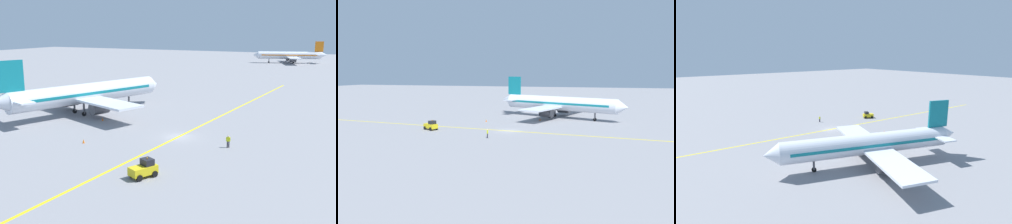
# 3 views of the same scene
# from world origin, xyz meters

# --- Properties ---
(ground_plane) EXTENTS (400.00, 400.00, 0.00)m
(ground_plane) POSITION_xyz_m (0.00, 0.00, 0.00)
(ground_plane) COLOR gray
(apron_yellow_centreline) EXTENTS (10.22, 119.63, 0.01)m
(apron_yellow_centreline) POSITION_xyz_m (0.00, 0.00, 0.00)
(apron_yellow_centreline) COLOR yellow
(apron_yellow_centreline) RESTS_ON ground
(airplane_at_gate) EXTENTS (28.09, 34.37, 10.60)m
(airplane_at_gate) POSITION_xyz_m (-21.89, 7.23, 3.71)
(airplane_at_gate) COLOR silver
(airplane_at_gate) RESTS_ON ground
(airplane_distant_taxiing) EXTENTS (31.19, 25.41, 9.54)m
(airplane_distant_taxiing) POSITION_xyz_m (-4.42, 131.08, 3.34)
(airplane_distant_taxiing) COLOR silver
(airplane_distant_taxiing) RESTS_ON ground
(baggage_tug_white) EXTENTS (2.74, 3.35, 2.11)m
(baggage_tug_white) POSITION_xyz_m (3.08, -15.87, 0.90)
(baggage_tug_white) COLOR gold
(baggage_tug_white) RESTS_ON ground
(ground_crew_worker) EXTENTS (0.57, 0.29, 1.68)m
(ground_crew_worker) POSITION_xyz_m (8.08, -1.84, 0.91)
(ground_crew_worker) COLOR #23232D
(ground_crew_worker) RESTS_ON ground
(traffic_cone_near_nose) EXTENTS (0.32, 0.32, 0.55)m
(traffic_cone_near_nose) POSITION_xyz_m (-10.53, -8.52, 0.28)
(traffic_cone_near_nose) COLOR orange
(traffic_cone_near_nose) RESTS_ON ground
(traffic_cone_mid_apron) EXTENTS (0.32, 0.32, 0.55)m
(traffic_cone_mid_apron) POSITION_xyz_m (-15.85, 3.65, 0.28)
(traffic_cone_mid_apron) COLOR orange
(traffic_cone_mid_apron) RESTS_ON ground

